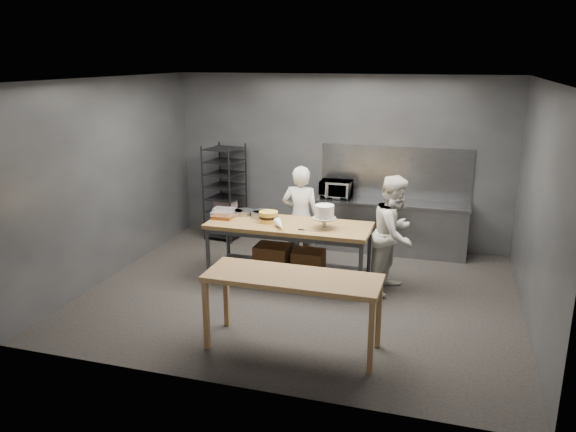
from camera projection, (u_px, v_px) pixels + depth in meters
The scene contains 16 objects.
ground at pixel (301, 293), 8.09m from camera, with size 6.00×6.00×0.00m, color black.
back_wall at pixel (339, 160), 9.98m from camera, with size 6.00×0.04×3.00m, color #4C4F54.
work_table at pixel (288, 246), 8.33m from camera, with size 2.40×0.90×0.92m.
near_counter at pixel (293, 283), 6.35m from camera, with size 2.00×0.70×0.90m.
back_counter at pixel (391, 226), 9.70m from camera, with size 2.60×0.60×0.90m.
splashback_panel at pixel (395, 172), 9.73m from camera, with size 2.60×0.02×0.90m, color slate.
speed_rack at pixel (225, 193), 10.35m from camera, with size 0.68×0.73×1.75m.
chef_behind at pixel (301, 217), 8.87m from camera, with size 0.61×0.40×1.66m, color silver.
chef_right at pixel (394, 234), 7.98m from camera, with size 0.82×0.64×1.70m, color silver.
microwave at pixel (336, 189), 9.80m from camera, with size 0.54×0.37×0.30m, color black.
frosted_cake_stand at pixel (324, 213), 7.95m from camera, with size 0.34×0.34×0.34m.
layer_cake at pixel (268, 217), 8.29m from camera, with size 0.28×0.28×0.16m.
cake_pans at pixel (250, 213), 8.63m from camera, with size 0.70×0.41×0.07m.
piping_bag at pixel (280, 225), 7.95m from camera, with size 0.12×0.12×0.38m, color white.
offset_spatula at pixel (307, 230), 7.89m from camera, with size 0.36×0.02×0.02m.
pastry_clamshells at pixel (223, 213), 8.56m from camera, with size 0.37×0.40×0.11m.
Camera 1 is at (1.96, -7.22, 3.28)m, focal length 35.00 mm.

